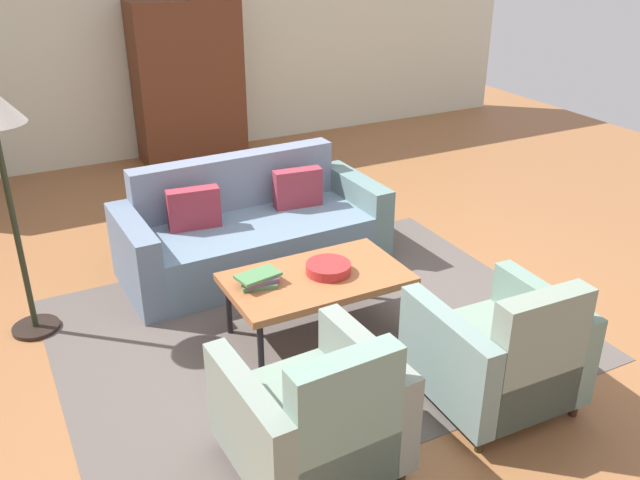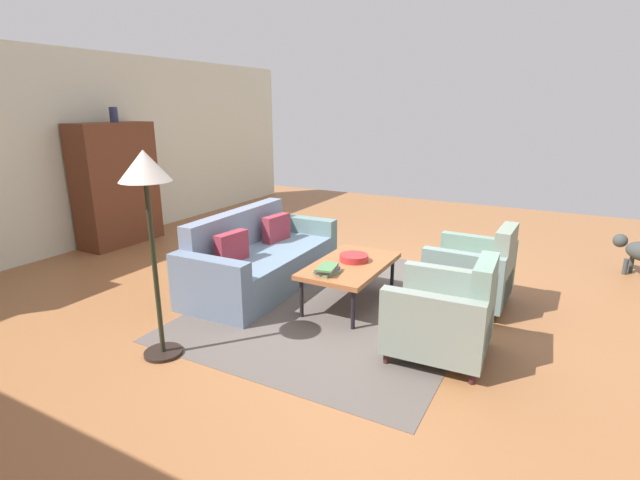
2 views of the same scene
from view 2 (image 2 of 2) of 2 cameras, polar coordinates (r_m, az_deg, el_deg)
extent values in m
plane|color=#966038|center=(5.32, 4.23, -6.57)|extent=(11.50, 11.50, 0.00)
cube|color=silver|center=(7.79, -26.54, 9.68)|extent=(9.58, 0.12, 2.80)
cube|color=#5A514B|center=(5.10, 3.08, -7.52)|extent=(3.40, 2.60, 0.01)
cube|color=slate|center=(5.52, -6.79, -3.44)|extent=(1.76, 0.95, 0.42)
cube|color=slate|center=(5.65, -9.91, -0.76)|extent=(1.74, 0.23, 0.86)
cube|color=slate|center=(6.27, -2.00, 0.02)|extent=(0.20, 0.90, 0.62)
cube|color=slate|center=(4.77, -13.21, -5.68)|extent=(0.20, 0.90, 0.62)
cube|color=maroon|center=(5.83, -5.30, 1.46)|extent=(0.41, 0.16, 0.32)
cube|color=maroon|center=(5.12, -10.63, -0.83)|extent=(0.41, 0.17, 0.32)
cylinder|color=black|center=(4.69, -2.25, -7.06)|extent=(0.04, 0.04, 0.40)
cylinder|color=black|center=(5.57, 3.31, -3.28)|extent=(0.04, 0.04, 0.40)
cylinder|color=black|center=(4.46, 4.03, -8.40)|extent=(0.04, 0.04, 0.40)
cylinder|color=black|center=(5.37, 8.74, -4.19)|extent=(0.04, 0.04, 0.40)
cube|color=#9D5C34|center=(4.93, 3.68, -3.11)|extent=(1.20, 0.70, 0.05)
cylinder|color=#3B201D|center=(4.01, 8.04, -13.92)|extent=(0.05, 0.05, 0.10)
cylinder|color=#372C1D|center=(4.59, 10.70, -9.98)|extent=(0.05, 0.05, 0.10)
cylinder|color=#3A1A20|center=(3.90, 17.95, -15.58)|extent=(0.05, 0.05, 0.10)
cylinder|color=#3A2A11|center=(4.49, 19.25, -11.26)|extent=(0.05, 0.05, 0.10)
cube|color=gray|center=(4.14, 14.18, -10.14)|extent=(0.60, 0.83, 0.30)
cube|color=gray|center=(4.00, 19.07, -7.72)|extent=(0.57, 0.17, 0.78)
cube|color=gray|center=(3.78, 13.22, -10.49)|extent=(0.16, 0.80, 0.56)
cube|color=gray|center=(4.39, 15.23, -6.78)|extent=(0.16, 0.80, 0.56)
cylinder|color=#2F240F|center=(5.07, 12.70, -7.52)|extent=(0.05, 0.05, 0.10)
cylinder|color=#2D2917|center=(5.68, 14.80, -5.05)|extent=(0.05, 0.05, 0.10)
cylinder|color=#342A0F|center=(4.94, 20.32, -8.82)|extent=(0.05, 0.05, 0.10)
cylinder|color=#3A2117|center=(5.56, 21.58, -6.13)|extent=(0.05, 0.05, 0.10)
cube|color=gray|center=(5.22, 17.54, -4.79)|extent=(0.58, 0.82, 0.30)
cube|color=gray|center=(5.10, 21.37, -2.83)|extent=(0.56, 0.16, 0.78)
cube|color=gray|center=(4.87, 16.76, -4.63)|extent=(0.14, 0.80, 0.56)
cube|color=slate|center=(5.50, 18.45, -2.40)|extent=(0.14, 0.80, 0.56)
cylinder|color=#AD292A|center=(4.99, 4.13, -2.16)|extent=(0.30, 0.30, 0.07)
cube|color=#4D7B56|center=(4.61, 0.89, -3.93)|extent=(0.26, 0.23, 0.03)
cube|color=#5F4662|center=(4.60, 0.89, -3.59)|extent=(0.23, 0.18, 0.03)
cube|color=#4A7C4B|center=(4.59, 0.89, -3.30)|extent=(0.30, 0.21, 0.02)
cube|color=brown|center=(7.67, -23.47, 6.18)|extent=(1.20, 0.50, 1.80)
cube|color=#3C2B22|center=(7.70, -26.41, 5.86)|extent=(0.56, 0.01, 1.51)
cube|color=#453423|center=(8.05, -22.96, 6.65)|extent=(0.56, 0.01, 1.51)
cylinder|color=navy|center=(7.65, -23.73, 13.75)|extent=(0.12, 0.12, 0.21)
cylinder|color=black|center=(4.32, -18.45, -12.81)|extent=(0.32, 0.32, 0.03)
cylinder|color=#262C1B|center=(4.03, -19.37, -3.52)|extent=(0.04, 0.04, 1.45)
cone|color=silver|center=(3.85, -20.54, 8.44)|extent=(0.40, 0.40, 0.24)
cylinder|color=#383E3C|center=(7.01, 33.04, -2.72)|extent=(0.06, 0.06, 0.20)
cylinder|color=#383E3C|center=(7.13, 33.53, -2.50)|extent=(0.06, 0.06, 0.20)
sphere|color=#383E3C|center=(7.05, 32.61, -0.06)|extent=(0.17, 0.17, 0.17)
camera|label=1|loc=(2.98, 66.61, 18.37)|focal=38.49mm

